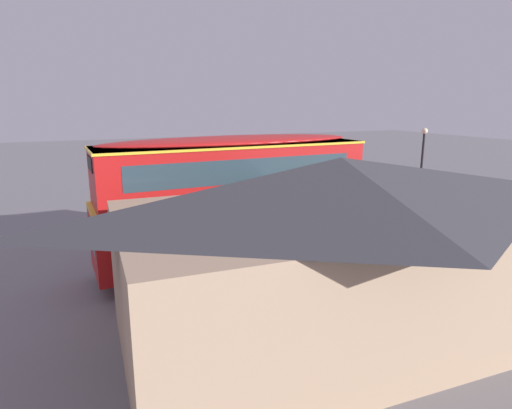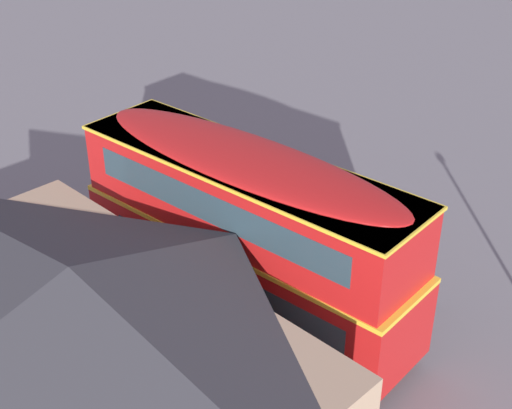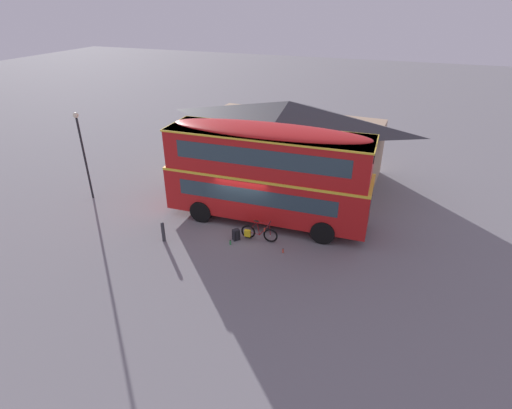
% 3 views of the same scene
% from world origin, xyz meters
% --- Properties ---
extents(ground_plane, '(120.00, 120.00, 0.00)m').
position_xyz_m(ground_plane, '(0.00, 0.00, 0.00)').
color(ground_plane, slate).
extents(double_decker_bus, '(9.80, 2.85, 4.79)m').
position_xyz_m(double_decker_bus, '(0.84, 0.77, 2.64)').
color(double_decker_bus, black).
rests_on(double_decker_bus, ground).
extents(touring_bicycle, '(1.75, 0.51, 1.00)m').
position_xyz_m(touring_bicycle, '(1.07, -1.13, 0.37)').
color(touring_bicycle, black).
rests_on(touring_bicycle, ground).
extents(backpack_on_ground, '(0.39, 0.39, 0.58)m').
position_xyz_m(backpack_on_ground, '(0.13, -1.45, 0.30)').
color(backpack_on_ground, black).
rests_on(backpack_on_ground, ground).
extents(water_bottle_red_squeeze, '(0.07, 0.07, 0.21)m').
position_xyz_m(water_bottle_red_squeeze, '(2.46, -1.71, 0.10)').
color(water_bottle_red_squeeze, '#D84C33').
rests_on(water_bottle_red_squeeze, ground).
extents(water_bottle_green_metal, '(0.08, 0.08, 0.23)m').
position_xyz_m(water_bottle_green_metal, '(0.05, -1.92, 0.11)').
color(water_bottle_green_metal, green).
rests_on(water_bottle_green_metal, ground).
extents(pub_building, '(11.23, 6.64, 4.64)m').
position_xyz_m(pub_building, '(0.20, 6.36, 2.37)').
color(pub_building, tan).
rests_on(pub_building, ground).
extents(kerb_bollard, '(0.16, 0.16, 0.97)m').
position_xyz_m(kerb_bollard, '(-2.92, -2.69, 0.50)').
color(kerb_bollard, '#333338').
rests_on(kerb_bollard, ground).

